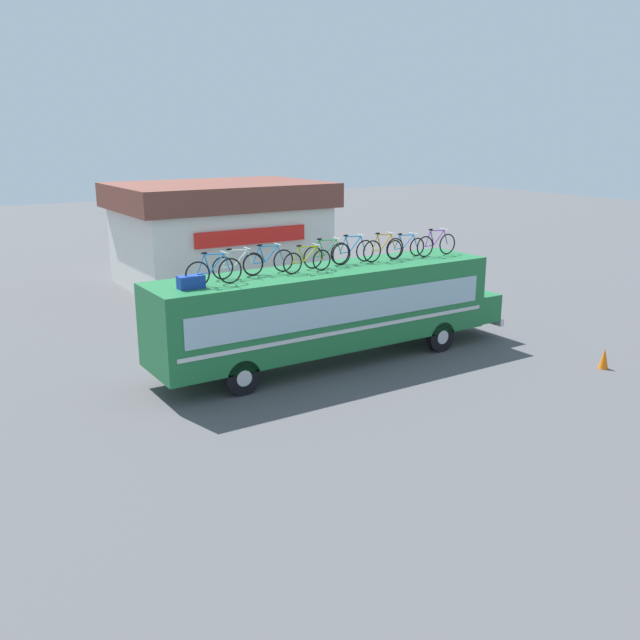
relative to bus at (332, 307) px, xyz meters
The scene contains 14 objects.
ground_plane 1.84m from the bus, behind, with size 120.00×120.00×0.00m, color #4C4C4F.
bus is the anchor object (origin of this frame).
luggage_bag_1 5.13m from the bus, behind, with size 0.73×0.36×0.36m, color #193899.
rooftop_bicycle_1 4.55m from the bus, behind, with size 1.72×0.44×0.98m.
rooftop_bicycle_2 3.58m from the bus, behind, with size 1.67×0.44×0.90m.
rooftop_bicycle_3 2.71m from the bus, behind, with size 1.74×0.44×0.93m.
rooftop_bicycle_4 1.94m from the bus, behind, with size 1.71×0.44×0.88m.
rooftop_bicycle_5 1.70m from the bus, 91.10° to the left, with size 1.80×0.44×0.95m.
rooftop_bicycle_6 2.03m from the bus, 20.75° to the left, with size 1.73×0.44×0.96m.
rooftop_bicycle_7 2.74m from the bus, ahead, with size 1.69×0.44×0.97m.
rooftop_bicycle_8 3.62m from the bus, ahead, with size 1.64×0.44×0.86m.
rooftop_bicycle_9 4.65m from the bus, ahead, with size 1.76×0.44×0.96m.
roadside_building 13.74m from the bus, 79.97° to the left, with size 9.98×7.04×4.91m.
traffic_cone 8.80m from the bus, 37.50° to the right, with size 0.31×0.31×0.66m, color orange.
Camera 1 is at (-11.81, -17.91, 7.24)m, focal length 38.86 mm.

